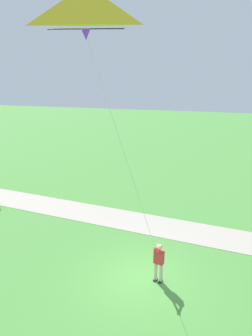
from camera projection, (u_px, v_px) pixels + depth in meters
The scene contains 4 objects.
ground_plane at pixel (140, 279), 12.98m from camera, with size 120.00×120.00×0.00m, color #4C8E3D.
walkway_path at pixel (127, 220), 18.13m from camera, with size 2.40×32.00×0.02m, color #ADA393.
person_kite_flyer at pixel (159, 260), 12.53m from camera, with size 0.63×0.51×1.83m.
flying_kite at pixel (87, 15), 6.56m from camera, with size 4.14×1.91×8.34m.
Camera 1 is at (-10.72, -2.47, 8.36)m, focal length 32.79 mm.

